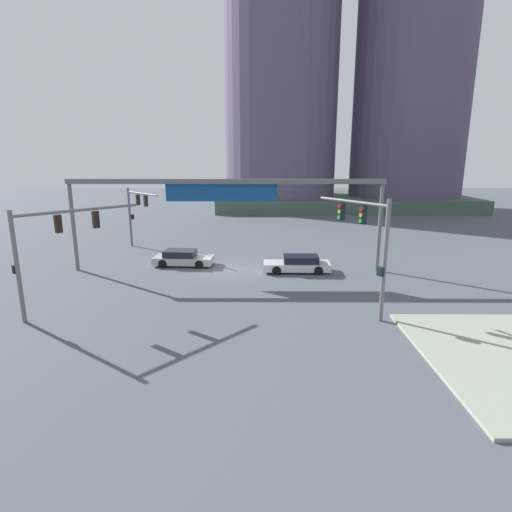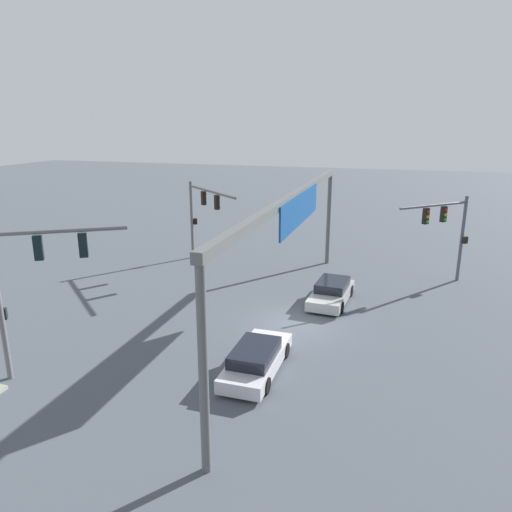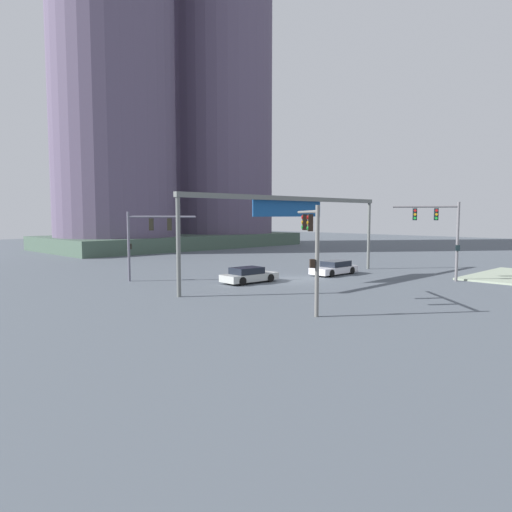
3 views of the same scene
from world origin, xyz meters
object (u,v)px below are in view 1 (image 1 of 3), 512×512
at_px(traffic_signal_near_corner, 52,239).
at_px(traffic_signal_opposite_side, 136,207).
at_px(sedan_car_approaching, 183,258).
at_px(traffic_signal_cross_street, 368,236).
at_px(sedan_car_waiting_far, 298,264).

distance_m(traffic_signal_near_corner, traffic_signal_opposite_side, 16.23).
bearing_deg(traffic_signal_near_corner, traffic_signal_opposite_side, 43.17).
relative_size(traffic_signal_opposite_side, sedan_car_approaching, 1.18).
bearing_deg(traffic_signal_near_corner, traffic_signal_cross_street, -48.28).
relative_size(traffic_signal_near_corner, sedan_car_approaching, 1.23).
height_order(traffic_signal_cross_street, sedan_car_approaching, traffic_signal_cross_street).
xyz_separation_m(traffic_signal_cross_street, sedan_car_waiting_far, (-2.78, 8.27, -3.70)).
height_order(traffic_signal_opposite_side, traffic_signal_cross_street, traffic_signal_cross_street).
relative_size(traffic_signal_cross_street, sedan_car_approaching, 1.34).
distance_m(traffic_signal_near_corner, sedan_car_approaching, 11.65).
distance_m(traffic_signal_cross_street, sedan_car_waiting_far, 9.47).
height_order(traffic_signal_near_corner, traffic_signal_cross_street, traffic_signal_cross_street).
xyz_separation_m(traffic_signal_opposite_side, sedan_car_waiting_far, (14.02, -7.98, -3.24)).
height_order(traffic_signal_near_corner, sedan_car_approaching, traffic_signal_near_corner).
bearing_deg(traffic_signal_cross_street, sedan_car_approaching, 17.12).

